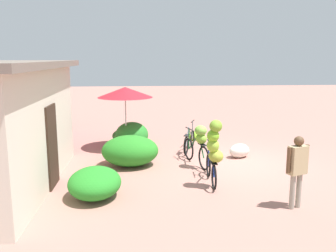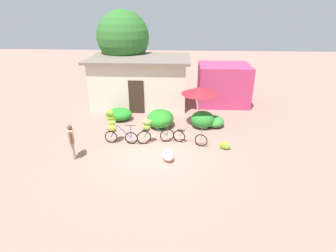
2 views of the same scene
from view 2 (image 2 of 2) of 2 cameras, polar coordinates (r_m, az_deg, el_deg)
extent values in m
plane|color=#A67164|center=(11.62, -3.15, -5.87)|extent=(60.00, 60.00, 0.00)
cube|color=beige|center=(17.23, -5.97, 9.42)|extent=(5.75, 3.47, 2.87)
cube|color=#72665B|center=(16.91, -6.20, 14.38)|extent=(6.25, 3.97, 0.16)
cube|color=#332319|center=(15.70, -6.87, 6.22)|extent=(0.90, 0.06, 2.00)
cube|color=#B93765|center=(17.69, 11.88, 8.86)|extent=(3.20, 2.80, 2.54)
cylinder|color=brown|center=(19.03, -9.18, 10.87)|extent=(0.40, 0.40, 3.00)
sphere|color=#2F6B29|center=(18.61, -9.72, 18.48)|extent=(3.46, 3.46, 3.46)
ellipsoid|color=#268626|center=(15.09, -10.57, 2.53)|extent=(1.48, 1.19, 0.67)
ellipsoid|color=#288124|center=(13.99, -1.68, 1.65)|extent=(1.41, 1.65, 0.89)
ellipsoid|color=#287F2A|center=(13.97, 7.53, 1.41)|extent=(1.26, 1.15, 0.89)
ellipsoid|color=#368936|center=(14.26, 10.02, 1.00)|extent=(1.03, 1.12, 0.55)
cylinder|color=beige|center=(13.92, 6.67, 3.97)|extent=(0.04, 0.04, 2.06)
cone|color=red|center=(13.62, 6.86, 7.64)|extent=(1.87, 1.87, 0.35)
torus|color=black|center=(12.33, -7.96, -2.59)|extent=(0.61, 0.08, 0.61)
torus|color=black|center=(12.59, -12.24, -2.34)|extent=(0.61, 0.08, 0.61)
cylinder|color=navy|center=(12.40, -11.62, -1.10)|extent=(0.37, 0.06, 0.64)
cylinder|color=navy|center=(12.27, -9.47, -1.22)|extent=(0.65, 0.07, 0.65)
cylinder|color=black|center=(12.05, -8.14, 0.15)|extent=(0.50, 0.06, 0.03)
cylinder|color=navy|center=(12.18, -8.05, -1.24)|extent=(0.04, 0.04, 0.65)
cube|color=black|center=(12.41, -11.95, -0.99)|extent=(0.37, 0.16, 0.02)
ellipsoid|color=#98A836|center=(12.30, -12.09, -0.40)|extent=(0.46, 0.38, 0.31)
ellipsoid|color=#93BE38|center=(12.26, -12.04, 0.83)|extent=(0.39, 0.32, 0.33)
ellipsoid|color=#7BC029|center=(12.18, -12.22, 1.89)|extent=(0.41, 0.36, 0.29)
ellipsoid|color=olive|center=(12.05, -12.48, 2.81)|extent=(0.45, 0.40, 0.30)
torus|color=black|center=(12.38, -0.21, -2.04)|extent=(0.67, 0.22, 0.68)
torus|color=black|center=(12.23, -5.25, -2.50)|extent=(0.67, 0.22, 0.68)
cylinder|color=#19592D|center=(12.12, -4.40, -1.15)|extent=(0.41, 0.14, 0.62)
cylinder|color=#19592D|center=(12.19, -1.85, -0.93)|extent=(0.72, 0.22, 0.63)
cylinder|color=black|center=(12.11, -0.21, 0.67)|extent=(0.49, 0.16, 0.03)
cylinder|color=#19592D|center=(12.24, -0.21, -0.70)|extent=(0.04, 0.04, 0.64)
cube|color=black|center=(12.08, -4.80, -0.89)|extent=(0.38, 0.23, 0.02)
ellipsoid|color=#78AC34|center=(12.03, -4.60, -0.16)|extent=(0.44, 0.39, 0.30)
ellipsoid|color=#73A63E|center=(11.95, -4.53, 0.88)|extent=(0.46, 0.38, 0.28)
torus|color=black|center=(12.10, 7.18, -3.10)|extent=(0.59, 0.25, 0.60)
torus|color=black|center=(12.38, 2.41, -2.23)|extent=(0.59, 0.25, 0.60)
cylinder|color=slate|center=(12.21, 3.26, -1.22)|extent=(0.39, 0.17, 0.57)
cylinder|color=slate|center=(12.06, 5.66, -1.64)|extent=(0.69, 0.27, 0.58)
cylinder|color=black|center=(11.82, 7.34, -0.39)|extent=(0.48, 0.19, 0.03)
cylinder|color=slate|center=(11.96, 7.26, -1.76)|extent=(0.04, 0.04, 0.63)
cube|color=black|center=(12.21, 2.91, -0.93)|extent=(0.39, 0.25, 0.02)
ellipsoid|color=#7CBD3D|center=(12.11, 12.54, -4.22)|extent=(0.47, 0.44, 0.33)
ellipsoid|color=#77C224|center=(12.13, 12.14, -4.09)|extent=(0.54, 0.53, 0.35)
ellipsoid|color=silver|center=(11.00, -0.08, -6.39)|extent=(0.67, 0.81, 0.44)
cylinder|color=gray|center=(11.64, -19.83, -5.24)|extent=(0.11, 0.11, 0.75)
cylinder|color=gray|center=(11.80, -19.84, -4.83)|extent=(0.11, 0.11, 0.75)
cube|color=tan|center=(11.42, -20.31, -2.10)|extent=(0.33, 0.45, 0.59)
cylinder|color=brown|center=(11.19, -20.33, -2.51)|extent=(0.08, 0.08, 0.53)
cylinder|color=brown|center=(11.64, -20.32, -1.44)|extent=(0.08, 0.08, 0.53)
sphere|color=brown|center=(11.26, -20.59, -0.29)|extent=(0.20, 0.20, 0.20)
camera|label=1|loc=(17.23, -39.23, 9.90)|focal=38.93mm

